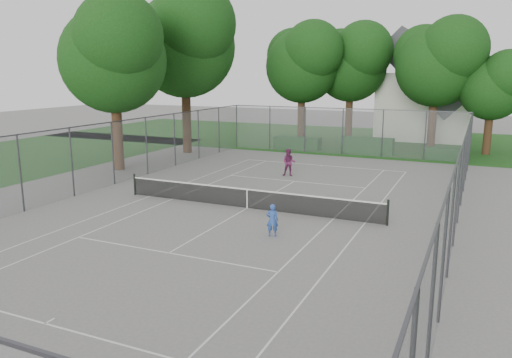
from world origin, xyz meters
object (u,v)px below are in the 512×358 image
at_px(house, 425,95).
at_px(girl_player, 272,220).
at_px(tennis_net, 247,198).
at_px(woman_player, 289,163).

distance_m(house, girl_player, 32.45).
bearing_deg(tennis_net, girl_player, -51.04).
bearing_deg(girl_player, house, -116.58).
bearing_deg(woman_player, tennis_net, -96.54).
height_order(tennis_net, house, house).
bearing_deg(tennis_net, woman_player, 96.20).
distance_m(house, woman_player, 22.24).
relative_size(house, woman_player, 6.08).
bearing_deg(house, woman_player, -104.30).
xyz_separation_m(tennis_net, house, (4.60, 29.01, 3.56)).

